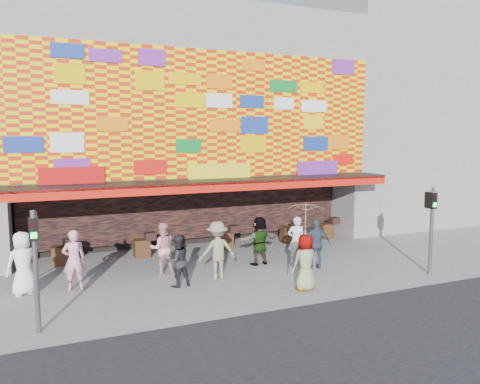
# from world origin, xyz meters

# --- Properties ---
(ground) EXTENTS (90.00, 90.00, 0.00)m
(ground) POSITION_xyz_m (0.00, 0.00, 0.00)
(ground) COLOR slate
(ground) RESTS_ON ground
(road_strip) EXTENTS (30.00, 8.00, 0.02)m
(road_strip) POSITION_xyz_m (0.00, -6.50, 0.01)
(road_strip) COLOR black
(road_strip) RESTS_ON ground
(shop_building) EXTENTS (15.20, 9.40, 10.00)m
(shop_building) POSITION_xyz_m (0.00, 8.18, 5.23)
(shop_building) COLOR gray
(shop_building) RESTS_ON ground
(neighbor_right) EXTENTS (11.00, 8.00, 12.00)m
(neighbor_right) POSITION_xyz_m (13.00, 8.00, 6.00)
(neighbor_right) COLOR gray
(neighbor_right) RESTS_ON ground
(signal_left) EXTENTS (0.22, 0.20, 3.00)m
(signal_left) POSITION_xyz_m (-6.20, -1.50, 1.86)
(signal_left) COLOR #59595B
(signal_left) RESTS_ON ground
(signal_right) EXTENTS (0.22, 0.20, 3.00)m
(signal_right) POSITION_xyz_m (6.20, -1.50, 1.86)
(signal_right) COLOR #59595B
(signal_right) RESTS_ON ground
(ped_a) EXTENTS (1.10, 0.91, 1.92)m
(ped_a) POSITION_xyz_m (-6.62, 1.63, 0.96)
(ped_a) COLOR white
(ped_a) RESTS_ON ground
(ped_b) EXTENTS (0.69, 0.45, 1.88)m
(ped_b) POSITION_xyz_m (-5.18, 1.50, 0.94)
(ped_b) COLOR pink
(ped_b) RESTS_ON ground
(ped_c) EXTENTS (0.91, 0.77, 1.66)m
(ped_c) POSITION_xyz_m (-2.16, 0.56, 0.83)
(ped_c) COLOR black
(ped_c) RESTS_ON ground
(ped_d) EXTENTS (1.26, 0.73, 1.93)m
(ped_d) POSITION_xyz_m (-0.73, 0.84, 0.96)
(ped_d) COLOR gray
(ped_d) RESTS_ON ground
(ped_e) EXTENTS (1.12, 0.67, 1.79)m
(ped_e) POSITION_xyz_m (2.93, 0.57, 0.89)
(ped_e) COLOR #324257
(ped_e) RESTS_ON ground
(ped_f) EXTENTS (1.71, 0.70, 1.79)m
(ped_f) POSITION_xyz_m (1.30, 1.86, 0.90)
(ped_f) COLOR gray
(ped_f) RESTS_ON ground
(ped_g) EXTENTS (0.88, 0.60, 1.75)m
(ped_g) POSITION_xyz_m (1.36, -1.30, 0.88)
(ped_g) COLOR gray
(ped_g) RESTS_ON ground
(ped_h) EXTENTS (0.76, 0.63, 1.79)m
(ped_h) POSITION_xyz_m (2.56, 1.34, 0.90)
(ped_h) COLOR silver
(ped_h) RESTS_ON ground
(ped_i) EXTENTS (0.93, 0.76, 1.77)m
(ped_i) POSITION_xyz_m (-2.26, 2.16, 0.89)
(ped_i) COLOR pink
(ped_i) RESTS_ON ground
(parasol) EXTENTS (1.14, 1.16, 1.98)m
(parasol) POSITION_xyz_m (1.36, -1.30, 2.22)
(parasol) COLOR beige
(parasol) RESTS_ON ground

